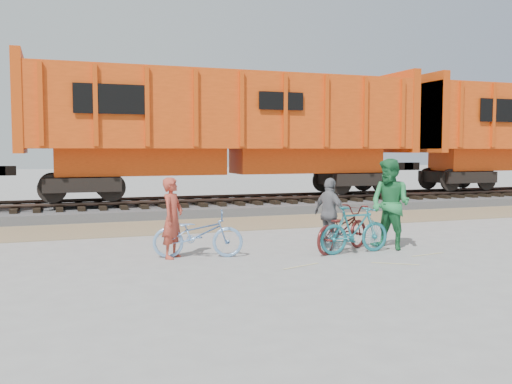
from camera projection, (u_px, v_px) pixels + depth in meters
ground at (329, 256)px, 11.83m from camera, size 120.00×120.00×0.00m
gravel_strip at (245, 223)px, 16.99m from camera, size 120.00×3.00×0.02m
ballast_bed at (214, 207)px, 20.26m from camera, size 120.00×4.00×0.30m
track at (214, 198)px, 20.24m from camera, size 120.00×2.60×0.24m
hopper_car_center at (228, 127)px, 20.24m from camera, size 14.00×3.13×4.65m
bicycle_blue at (198, 234)px, 11.61m from camera, size 1.94×1.09×0.96m
bicycle_teal at (355, 230)px, 12.06m from camera, size 1.70×0.59×1.01m
bicycle_maroon at (342, 229)px, 12.29m from camera, size 1.95×1.47×0.98m
person_solo at (172, 218)px, 11.51m from camera, size 0.67×0.71×1.64m
person_man at (390, 204)px, 12.55m from camera, size 1.06×1.18×2.00m
person_woman at (330, 213)px, 12.61m from camera, size 0.64×1.00×1.58m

